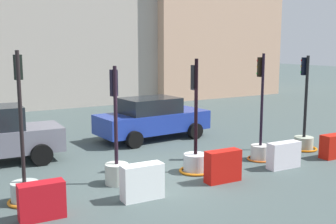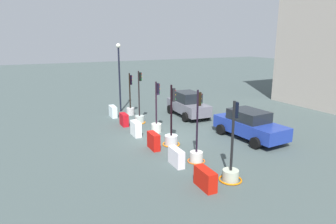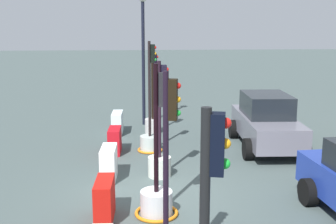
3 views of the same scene
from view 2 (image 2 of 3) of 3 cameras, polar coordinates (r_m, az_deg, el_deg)
name	(u,v)px [view 2 (image 2 of 3)]	position (r m, az deg, el deg)	size (l,w,h in m)	color
ground_plane	(163,139)	(17.83, -0.92, -5.07)	(120.00, 120.00, 0.00)	#414E4D
traffic_light_0	(130,107)	(23.27, -7.15, 0.93)	(0.61, 0.61, 3.23)	#B5B2B2
traffic_light_1	(140,116)	(21.00, -5.42, -0.73)	(0.84, 0.84, 3.64)	#A8B5B0
traffic_light_2	(157,123)	(18.83, -2.19, -2.03)	(0.64, 0.64, 3.22)	beige
traffic_light_3	(171,137)	(16.67, 0.63, -4.71)	(0.98, 0.98, 3.37)	silver
traffic_light_4	(197,151)	(14.54, 5.45, -7.42)	(0.86, 0.86, 3.50)	beige
traffic_light_5	(231,169)	(12.91, 11.87, -10.48)	(0.97, 0.97, 3.40)	#ACB6A0
construction_barrier_0	(113,111)	(22.93, -10.40, 0.10)	(1.13, 0.43, 0.83)	silver
construction_barrier_1	(124,120)	(20.54, -8.35, -1.44)	(1.00, 0.43, 0.82)	red
construction_barrier_2	(136,129)	(18.32, -6.12, -3.17)	(1.06, 0.44, 0.89)	white
construction_barrier_3	(154,141)	(16.10, -2.76, -5.52)	(1.05, 0.42, 0.89)	red
construction_barrier_4	(176,157)	(14.10, 1.60, -8.56)	(1.11, 0.41, 0.81)	silver
construction_barrier_5	(205,179)	(12.20, 7.09, -12.45)	(1.16, 0.48, 0.80)	red
car_grey_saloon	(188,104)	(22.71, 3.81, 1.43)	(4.31, 2.21, 1.85)	slate
car_blue_estate	(250,125)	(18.27, 15.22, -2.33)	(4.65, 2.40, 1.68)	navy
street_lamp_post	(119,69)	(24.10, -9.26, 8.13)	(0.36, 0.36, 5.39)	black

